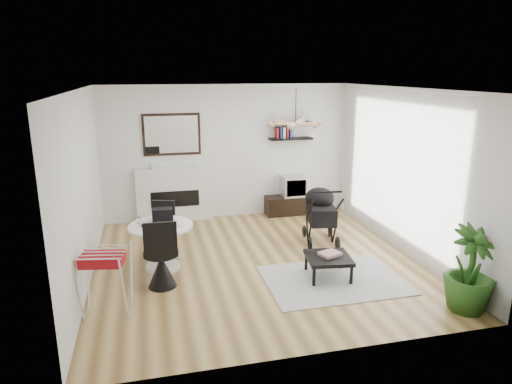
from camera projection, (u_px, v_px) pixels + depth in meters
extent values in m
plane|color=brown|center=(257.00, 263.00, 7.25)|extent=(5.00, 5.00, 0.00)
plane|color=white|center=(257.00, 89.00, 6.55)|extent=(5.00, 5.00, 0.00)
plane|color=white|center=(227.00, 152.00, 9.25)|extent=(5.00, 0.00, 5.00)
plane|color=white|center=(82.00, 190.00, 6.33)|extent=(0.00, 5.00, 5.00)
plane|color=white|center=(405.00, 172.00, 7.47)|extent=(0.00, 5.00, 5.00)
cube|color=white|center=(393.00, 170.00, 7.64)|extent=(0.04, 3.60, 2.60)
cube|color=white|center=(175.00, 195.00, 9.13)|extent=(1.50, 0.15, 1.10)
cube|color=black|center=(175.00, 199.00, 9.09)|extent=(0.95, 0.06, 0.32)
cube|color=black|center=(172.00, 134.00, 8.88)|extent=(1.12, 0.03, 0.82)
cube|color=white|center=(172.00, 135.00, 8.86)|extent=(1.02, 0.01, 0.72)
cube|color=black|center=(291.00, 139.00, 9.36)|extent=(0.90, 0.25, 0.04)
cube|color=black|center=(291.00, 123.00, 9.28)|extent=(0.90, 0.25, 0.04)
cube|color=black|center=(290.00, 205.00, 9.66)|extent=(1.07, 0.37, 0.40)
cube|color=#BCBBBE|center=(293.00, 186.00, 9.56)|extent=(0.49, 0.43, 0.43)
cube|color=black|center=(296.00, 188.00, 9.37)|extent=(0.42, 0.01, 0.34)
cylinder|color=white|center=(163.00, 266.00, 7.04)|extent=(0.52, 0.52, 0.06)
cylinder|color=white|center=(162.00, 246.00, 6.95)|extent=(0.13, 0.13, 0.61)
cylinder|color=white|center=(161.00, 226.00, 6.87)|extent=(0.97, 0.97, 0.04)
imported|color=black|center=(153.00, 226.00, 6.79)|extent=(0.37, 0.29, 0.03)
cube|color=black|center=(162.00, 214.00, 7.05)|extent=(0.32, 0.19, 0.19)
cube|color=white|center=(170.00, 225.00, 6.82)|extent=(0.35, 0.31, 0.01)
cylinder|color=white|center=(139.00, 220.00, 6.92)|extent=(0.06, 0.06, 0.10)
cylinder|color=black|center=(161.00, 230.00, 7.46)|extent=(0.42, 0.42, 0.05)
cone|color=black|center=(162.00, 243.00, 7.51)|extent=(0.34, 0.34, 0.40)
cube|color=black|center=(164.00, 213.00, 7.58)|extent=(0.37, 0.15, 0.43)
cylinder|color=black|center=(161.00, 253.00, 6.33)|extent=(0.49, 0.49, 0.06)
cone|color=black|center=(162.00, 271.00, 6.40)|extent=(0.40, 0.40, 0.47)
cube|color=black|center=(160.00, 240.00, 6.05)|extent=(0.44, 0.05, 0.50)
cube|color=maroon|center=(103.00, 258.00, 5.50)|extent=(0.54, 0.38, 0.13)
cube|color=black|center=(321.00, 214.00, 7.98)|extent=(0.55, 0.72, 0.30)
ellipsoid|color=black|center=(320.00, 198.00, 8.11)|extent=(0.52, 0.52, 0.37)
cylinder|color=black|center=(327.00, 192.00, 7.45)|extent=(0.48, 0.12, 0.03)
torus|color=black|center=(304.00, 231.00, 8.37)|extent=(0.10, 0.23, 0.23)
torus|color=black|center=(330.00, 231.00, 8.40)|extent=(0.10, 0.23, 0.23)
torus|color=black|center=(310.00, 243.00, 7.79)|extent=(0.10, 0.23, 0.23)
torus|color=black|center=(338.00, 243.00, 7.81)|extent=(0.10, 0.23, 0.23)
cube|color=#A3A3A3|center=(333.00, 280.00, 6.63)|extent=(1.97, 1.43, 0.01)
cube|color=black|center=(328.00, 258.00, 6.65)|extent=(0.71, 0.71, 0.05)
cube|color=black|center=(314.00, 277.00, 6.41)|extent=(0.04, 0.04, 0.27)
cube|color=black|center=(351.00, 275.00, 6.46)|extent=(0.04, 0.04, 0.27)
cube|color=black|center=(306.00, 261.00, 6.93)|extent=(0.04, 0.04, 0.27)
cube|color=black|center=(341.00, 260.00, 6.98)|extent=(0.04, 0.04, 0.27)
cube|color=#BB2E3E|center=(330.00, 254.00, 6.68)|extent=(0.36, 0.32, 0.04)
imported|color=#224F16|center=(470.00, 270.00, 5.69)|extent=(0.76, 0.76, 1.10)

